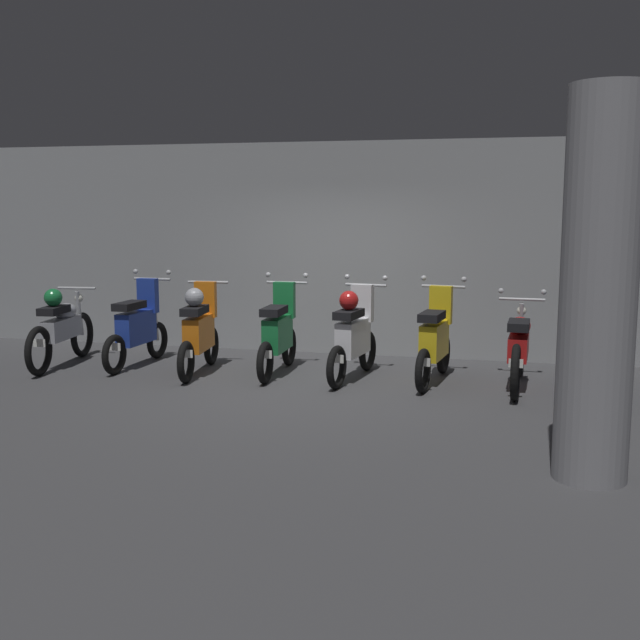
{
  "coord_description": "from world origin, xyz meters",
  "views": [
    {
      "loc": [
        2.41,
        -8.97,
        2.18
      ],
      "look_at": [
        0.09,
        0.45,
        0.75
      ],
      "focal_mm": 43.64,
      "sensor_mm": 36.0,
      "label": 1
    }
  ],
  "objects": [
    {
      "name": "support_pillar",
      "position": [
        3.08,
        -2.59,
        1.55
      ],
      "size": [
        0.59,
        0.59,
        3.1
      ],
      "primitive_type": "cylinder",
      "color": "gray",
      "rests_on": "ground"
    },
    {
      "name": "motorbike_slot_6",
      "position": [
        2.53,
        0.52,
        0.49
      ],
      "size": [
        0.59,
        1.95,
        1.15
      ],
      "color": "black",
      "rests_on": "ground"
    },
    {
      "name": "ground_plane",
      "position": [
        0.0,
        0.0,
        0.0
      ],
      "size": [
        80.0,
        80.0,
        0.0
      ],
      "primitive_type": "plane",
      "color": "#424244"
    },
    {
      "name": "back_wall",
      "position": [
        0.0,
        2.27,
        1.55
      ],
      "size": [
        16.0,
        0.3,
        3.1
      ],
      "primitive_type": "cube",
      "color": "gray",
      "rests_on": "ground"
    },
    {
      "name": "motorbike_slot_2",
      "position": [
        -1.52,
        0.37,
        0.57
      ],
      "size": [
        0.56,
        1.68,
        1.18
      ],
      "color": "black",
      "rests_on": "ground"
    },
    {
      "name": "motorbike_slot_5",
      "position": [
        1.52,
        0.58,
        0.53
      ],
      "size": [
        0.59,
        1.68,
        1.29
      ],
      "color": "black",
      "rests_on": "ground"
    },
    {
      "name": "motorbike_slot_3",
      "position": [
        -0.51,
        0.59,
        0.53
      ],
      "size": [
        0.59,
        1.68,
        1.29
      ],
      "color": "black",
      "rests_on": "ground"
    },
    {
      "name": "motorbike_slot_4",
      "position": [
        0.51,
        0.51,
        0.57
      ],
      "size": [
        0.58,
        1.68,
        1.29
      ],
      "color": "black",
      "rests_on": "ground"
    },
    {
      "name": "motorbike_slot_0",
      "position": [
        -3.54,
        0.37,
        0.53
      ],
      "size": [
        0.56,
        1.95,
        1.08
      ],
      "color": "black",
      "rests_on": "ground"
    },
    {
      "name": "motorbike_slot_7",
      "position": [
        3.54,
        0.49,
        0.53
      ],
      "size": [
        0.56,
        1.95,
        1.08
      ],
      "color": "black",
      "rests_on": "ground"
    },
    {
      "name": "motorbike_slot_1",
      "position": [
        -2.53,
        0.62,
        0.53
      ],
      "size": [
        0.59,
        1.68,
        1.29
      ],
      "color": "black",
      "rests_on": "ground"
    }
  ]
}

